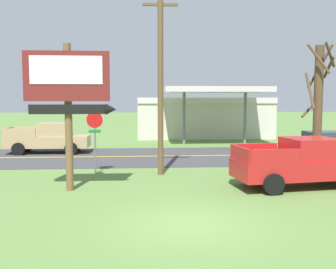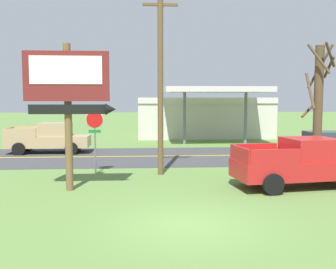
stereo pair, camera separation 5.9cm
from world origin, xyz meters
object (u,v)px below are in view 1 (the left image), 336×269
Objects in this scene: utility_pole at (160,71)px; pickup_tan_on_road at (49,138)px; pickup_red_parked_on_lawn at (301,163)px; gas_station at (203,116)px; car_black_mid_lane at (322,145)px; stop_sign at (95,131)px; motel_sign at (69,91)px; bare_tree at (318,107)px.

pickup_tan_on_road is at bearing 131.41° from utility_pole.
pickup_red_parked_on_lawn and pickup_tan_on_road have the same top height.
gas_station is 2.86× the size of car_black_mid_lane.
pickup_red_parked_on_lawn is 7.85m from car_black_mid_lane.
stop_sign is at bearing -165.34° from car_black_mid_lane.
motel_sign is at bearing -112.02° from gas_station.
utility_pole reaches higher than bare_tree.
motel_sign is 1.03× the size of pickup_red_parked_on_lawn.
bare_tree reaches higher than car_black_mid_lane.
pickup_red_parked_on_lawn is (0.58, -20.80, -0.98)m from gas_station.
pickup_red_parked_on_lawn is 1.04× the size of pickup_tan_on_road.
pickup_tan_on_road is (-3.75, 7.29, -1.06)m from stop_sign.
motel_sign is 9.45m from pickup_red_parked_on_lawn.
utility_pole reaches higher than pickup_tan_on_road.
bare_tree reaches higher than gas_station.
utility_pole is 7.29m from pickup_red_parked_on_lawn.
pickup_tan_on_road is at bearing 138.82° from pickup_red_parked_on_lawn.
car_black_mid_lane is at bearing 58.71° from pickup_red_parked_on_lawn.
pickup_tan_on_road is 1.24× the size of car_black_mid_lane.
pickup_red_parked_on_lawn is 1.29× the size of car_black_mid_lane.
pickup_red_parked_on_lawn is (5.44, -3.00, -3.83)m from utility_pole.
motel_sign is at bearing -139.58° from utility_pole.
gas_station is (4.86, 17.80, -2.85)m from utility_pole.
gas_station is 20.83m from pickup_red_parked_on_lawn.
utility_pole is 1.67× the size of pickup_red_parked_on_lawn.
motel_sign is 10.93m from bare_tree.
bare_tree reaches higher than motel_sign.
car_black_mid_lane is at bearing 61.51° from bare_tree.
stop_sign is 9.22m from pickup_red_parked_on_lawn.
gas_station reaches higher than pickup_red_parked_on_lawn.
gas_station is at bearing 65.52° from stop_sign.
utility_pole reaches higher than gas_station.
pickup_red_parked_on_lawn is at bearing 0.30° from motel_sign.
utility_pole is 18.67m from gas_station.
stop_sign is at bearing 172.08° from utility_pole.
utility_pole is 7.32m from bare_tree.
gas_station is at bearing 108.28° from car_black_mid_lane.
pickup_tan_on_road is at bearing 166.23° from car_black_mid_lane.
stop_sign is 19.10m from gas_station.
utility_pole is at bearing -105.27° from gas_station.
gas_station is 14.88m from car_black_mid_lane.
stop_sign reaches higher than pickup_red_parked_on_lawn.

